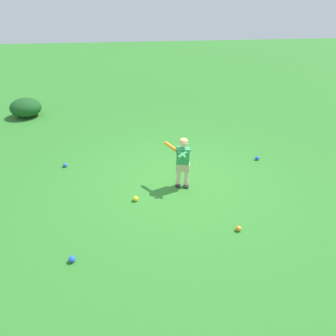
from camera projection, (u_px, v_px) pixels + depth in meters
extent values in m
plane|color=#2D7528|center=(179.00, 181.00, 6.51)|extent=(40.00, 40.00, 0.00)
cube|color=#232328|center=(186.00, 186.00, 6.32)|extent=(0.17, 0.13, 0.05)
cylinder|color=beige|center=(187.00, 178.00, 6.24)|extent=(0.09, 0.09, 0.34)
cube|color=#232328|center=(178.00, 185.00, 6.34)|extent=(0.17, 0.13, 0.05)
cylinder|color=beige|center=(178.00, 177.00, 6.26)|extent=(0.09, 0.09, 0.34)
cube|color=#C6B284|center=(183.00, 167.00, 6.12)|extent=(0.22, 0.30, 0.16)
cube|color=#339351|center=(183.00, 156.00, 6.00)|extent=(0.21, 0.28, 0.34)
sphere|color=beige|center=(184.00, 143.00, 5.85)|extent=(0.17, 0.17, 0.17)
ellipsoid|color=tan|center=(184.00, 141.00, 5.85)|extent=(0.21, 0.21, 0.11)
sphere|color=orange|center=(183.00, 155.00, 5.83)|extent=(0.04, 0.04, 0.04)
cylinder|color=black|center=(179.00, 153.00, 5.89)|extent=(0.13, 0.10, 0.05)
cylinder|color=orange|center=(171.00, 147.00, 6.03)|extent=(0.33, 0.25, 0.11)
sphere|color=orange|center=(166.00, 143.00, 6.13)|extent=(0.07, 0.07, 0.07)
cylinder|color=#339351|center=(184.00, 154.00, 5.85)|extent=(0.21, 0.30, 0.14)
cylinder|color=#339351|center=(181.00, 153.00, 5.86)|extent=(0.30, 0.20, 0.14)
sphere|color=yellow|center=(136.00, 199.00, 5.88)|extent=(0.10, 0.10, 0.10)
sphere|color=orange|center=(239.00, 229.00, 5.16)|extent=(0.09, 0.09, 0.09)
sphere|color=blue|center=(65.00, 165.00, 7.01)|extent=(0.10, 0.10, 0.10)
sphere|color=blue|center=(72.00, 259.00, 4.57)|extent=(0.10, 0.10, 0.10)
sphere|color=blue|center=(257.00, 158.00, 7.30)|extent=(0.10, 0.10, 0.10)
ellipsoid|color=#194C1E|center=(26.00, 108.00, 9.66)|extent=(0.90, 0.95, 0.59)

